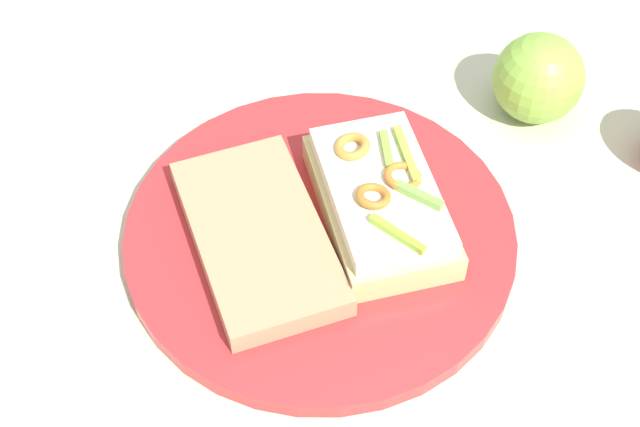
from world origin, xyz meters
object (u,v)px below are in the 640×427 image
at_px(bread_slice_side, 258,234).
at_px(plate, 320,235).
at_px(sandwich, 382,201).
at_px(apple_0, 538,78).

bearing_deg(bread_slice_side, plate, 84.52).
height_order(plate, sandwich, sandwich).
distance_m(plate, apple_0, 0.24).
xyz_separation_m(plate, bread_slice_side, (0.00, 0.05, 0.02)).
xyz_separation_m(sandwich, bread_slice_side, (0.00, 0.10, -0.01)).
distance_m(plate, sandwich, 0.06).
bearing_deg(plate, apple_0, -68.87).
distance_m(sandwich, apple_0, 0.19).
bearing_deg(sandwich, bread_slice_side, -89.82).
bearing_deg(apple_0, sandwich, 116.85).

